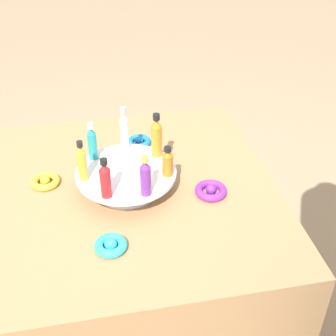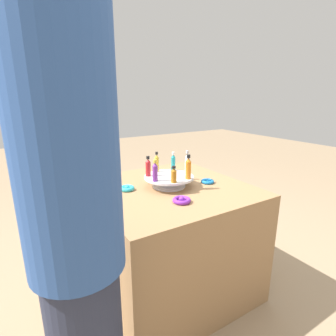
{
  "view_description": "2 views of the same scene",
  "coord_description": "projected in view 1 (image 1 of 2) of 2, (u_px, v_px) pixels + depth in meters",
  "views": [
    {
      "loc": [
        0.09,
        1.11,
        1.57
      ],
      "look_at": [
        -0.1,
        0.13,
        0.86
      ],
      "focal_mm": 50.0,
      "sensor_mm": 36.0,
      "label": 1
    },
    {
      "loc": [
        -1.27,
        0.78,
        1.24
      ],
      "look_at": [
        -0.01,
        0.01,
        0.82
      ],
      "focal_mm": 28.0,
      "sensor_mm": 36.0,
      "label": 2
    }
  ],
  "objects": [
    {
      "name": "display_stand",
      "position": [
        126.0,
        178.0,
        1.39
      ],
      "size": [
        0.3,
        0.3,
        0.07
      ],
      "color": "silver",
      "rests_on": "party_table"
    },
    {
      "name": "ribbon_bow_teal",
      "position": [
        111.0,
        245.0,
        1.2
      ],
      "size": [
        0.09,
        0.09,
        0.03
      ],
      "color": "#2DB7CC",
      "rests_on": "party_table"
    },
    {
      "name": "ribbon_bow_blue",
      "position": [
        139.0,
        141.0,
        1.61
      ],
      "size": [
        0.08,
        0.08,
        0.03
      ],
      "color": "blue",
      "rests_on": "party_table"
    },
    {
      "name": "ribbon_bow_gold",
      "position": [
        45.0,
        181.0,
        1.42
      ],
      "size": [
        0.09,
        0.09,
        0.03
      ],
      "color": "gold",
      "rests_on": "party_table"
    },
    {
      "name": "bottle_orange",
      "position": [
        157.0,
        137.0,
        1.4
      ],
      "size": [
        0.03,
        0.03,
        0.14
      ],
      "color": "orange",
      "rests_on": "display_stand"
    },
    {
      "name": "bottle_clear",
      "position": [
        124.0,
        130.0,
        1.43
      ],
      "size": [
        0.03,
        0.03,
        0.14
      ],
      "color": "silver",
      "rests_on": "display_stand"
    },
    {
      "name": "bottle_red",
      "position": [
        105.0,
        179.0,
        1.25
      ],
      "size": [
        0.03,
        0.03,
        0.12
      ],
      "color": "#B21E23",
      "rests_on": "display_stand"
    },
    {
      "name": "ribbon_bow_purple",
      "position": [
        211.0,
        190.0,
        1.38
      ],
      "size": [
        0.1,
        0.1,
        0.03
      ],
      "color": "purple",
      "rests_on": "party_table"
    },
    {
      "name": "bottle_purple",
      "position": [
        145.0,
        177.0,
        1.25
      ],
      "size": [
        0.03,
        0.03,
        0.12
      ],
      "color": "#702D93",
      "rests_on": "display_stand"
    },
    {
      "name": "ground_plane",
      "position": [
        136.0,
        331.0,
        1.82
      ],
      "size": [
        12.0,
        12.0,
        0.0
      ],
      "primitive_type": "plane",
      "color": "#997F60"
    },
    {
      "name": "bottle_teal",
      "position": [
        92.0,
        143.0,
        1.39
      ],
      "size": [
        0.03,
        0.03,
        0.12
      ],
      "color": "teal",
      "rests_on": "display_stand"
    },
    {
      "name": "party_table",
      "position": [
        132.0,
        269.0,
        1.61
      ],
      "size": [
        0.9,
        0.9,
        0.7
      ],
      "color": "#9E754C",
      "rests_on": "ground_plane"
    },
    {
      "name": "bottle_amber",
      "position": [
        168.0,
        162.0,
        1.33
      ],
      "size": [
        0.03,
        0.03,
        0.09
      ],
      "color": "#AD6B19",
      "rests_on": "display_stand"
    },
    {
      "name": "bottle_gold",
      "position": [
        82.0,
        162.0,
        1.31
      ],
      "size": [
        0.03,
        0.03,
        0.13
      ],
      "color": "gold",
      "rests_on": "display_stand"
    }
  ]
}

